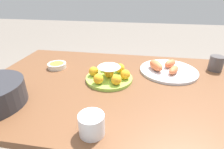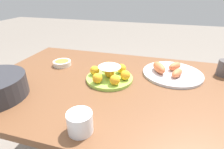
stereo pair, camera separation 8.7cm
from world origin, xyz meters
The scene contains 6 objects.
dining_table centered at (0.00, 0.00, 0.64)m, with size 1.33×0.85×0.74m.
cake_plate centered at (0.03, -0.03, 0.77)m, with size 0.24×0.24×0.08m.
sauce_bowl centered at (0.37, -0.13, 0.76)m, with size 0.11×0.11×0.03m.
seafood_platter centered at (-0.27, -0.18, 0.76)m, with size 0.32×0.32×0.07m.
cup_near centered at (-0.55, -0.25, 0.78)m, with size 0.08×0.08×0.08m.
cup_far centered at (0.02, 0.34, 0.78)m, with size 0.08×0.08×0.07m.
Camera 1 is at (-0.11, 0.76, 1.17)m, focal length 28.00 mm.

